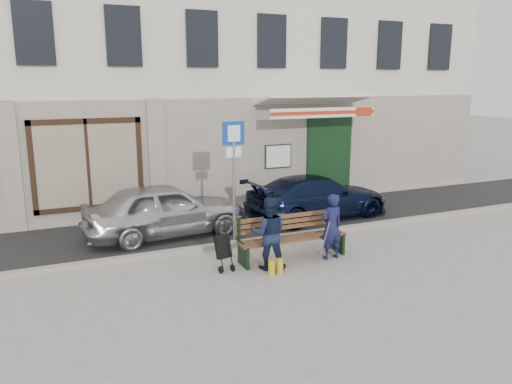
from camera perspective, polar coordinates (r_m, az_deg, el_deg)
ground at (r=10.30m, az=2.94°, el=-8.38°), size 80.00×80.00×0.00m
asphalt_lane at (r=12.99m, az=-3.20°, el=-3.88°), size 60.00×3.20×0.01m
curb at (r=11.56m, az=-0.40°, el=-5.68°), size 60.00×0.18×0.12m
building at (r=17.63m, az=-9.78°, el=16.60°), size 20.00×8.27×10.00m
car_silver at (r=12.19m, az=-10.34°, el=-1.99°), size 4.01×1.94×1.32m
car_navy at (r=13.71m, az=7.03°, el=-0.55°), size 4.18×1.93×1.18m
parking_sign at (r=11.14m, az=-2.56°, el=3.37°), size 0.52×0.08×2.82m
bench at (r=10.54m, az=3.95°, el=-5.25°), size 2.40×1.17×0.98m
man at (r=10.59m, az=8.61°, el=-3.91°), size 0.53×0.37×1.40m
woman at (r=9.91m, az=1.47°, el=-4.73°), size 0.87×0.78×1.47m
stroller at (r=9.97m, az=-3.79°, el=-6.38°), size 0.34×0.45×1.01m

